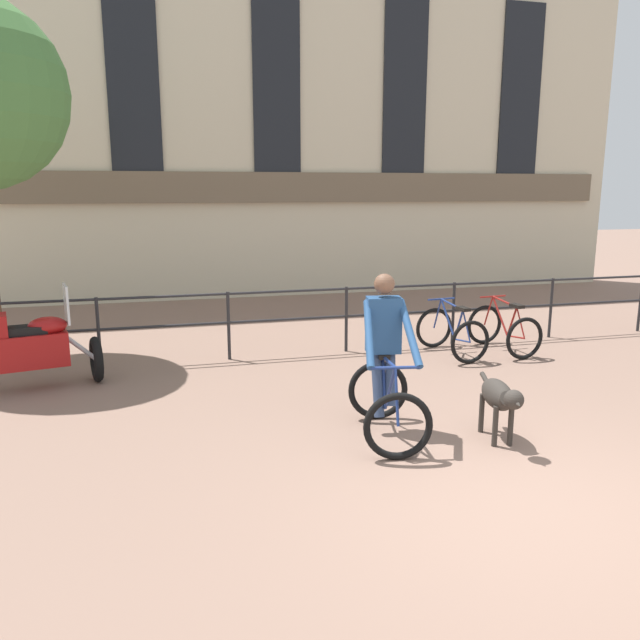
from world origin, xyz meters
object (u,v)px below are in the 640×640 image
cyclist_with_bike (386,364)px  dog (500,397)px  parked_motorcycle (32,348)px  parked_bicycle_near_lamp (451,333)px  parked_bicycle_mid_left (504,330)px

cyclist_with_bike → dog: cyclist_with_bike is taller
cyclist_with_bike → dog: 1.21m
parked_motorcycle → parked_bicycle_near_lamp: parked_motorcycle is taller
parked_bicycle_mid_left → parked_bicycle_near_lamp: bearing=-4.9°
parked_bicycle_near_lamp → parked_bicycle_mid_left: size_ratio=1.00×
dog → parked_motorcycle: 5.81m
cyclist_with_bike → parked_bicycle_near_lamp: 3.49m
cyclist_with_bike → parked_motorcycle: cyclist_with_bike is taller
cyclist_with_bike → parked_motorcycle: bearing=156.6°
dog → parked_bicycle_mid_left: (2.01, 3.24, -0.12)m
cyclist_with_bike → parked_motorcycle: (-3.87, 2.57, -0.20)m
parked_bicycle_near_lamp → cyclist_with_bike: bearing=46.5°
cyclist_with_bike → parked_bicycle_near_lamp: size_ratio=1.46×
parked_bicycle_mid_left → dog: bearing=53.3°
parked_bicycle_near_lamp → parked_bicycle_mid_left: bearing=174.8°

